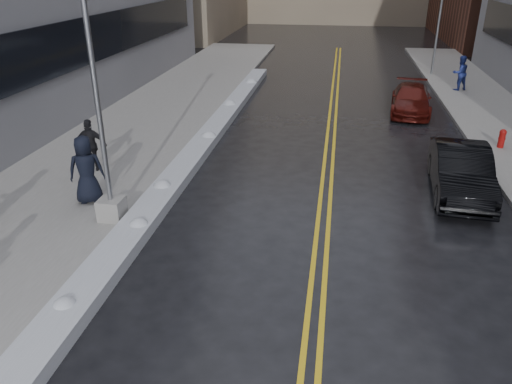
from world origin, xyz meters
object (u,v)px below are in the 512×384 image
at_px(pedestrian_east, 460,73).
at_px(car_black, 461,171).
at_px(traffic_signal, 439,21).
at_px(pedestrian_d, 91,145).
at_px(car_maroon, 411,99).
at_px(fire_hydrant, 502,137).
at_px(lamppost, 102,137).
at_px(pedestrian_c, 86,170).

relative_size(pedestrian_east, car_black, 0.41).
xyz_separation_m(pedestrian_east, car_black, (-2.69, -14.11, -0.33)).
height_order(traffic_signal, pedestrian_east, traffic_signal).
distance_m(pedestrian_d, car_maroon, 15.20).
height_order(pedestrian_d, pedestrian_east, pedestrian_east).
distance_m(fire_hydrant, car_maroon, 5.81).
xyz_separation_m(lamppost, pedestrian_east, (12.58, 17.77, -1.44)).
height_order(traffic_signal, pedestrian_c, traffic_signal).
height_order(pedestrian_c, car_black, pedestrian_c).
height_order(fire_hydrant, pedestrian_east, pedestrian_east).
bearing_deg(car_black, fire_hydrant, 65.20).
relative_size(pedestrian_d, pedestrian_east, 0.96).
distance_m(fire_hydrant, pedestrian_d, 15.19).
distance_m(traffic_signal, pedestrian_c, 24.82).
distance_m(traffic_signal, pedestrian_east, 4.89).
xyz_separation_m(fire_hydrant, car_black, (-2.40, -4.35, 0.21)).
height_order(fire_hydrant, car_maroon, car_maroon).
xyz_separation_m(fire_hydrant, traffic_signal, (-0.50, 14.00, 2.85)).
distance_m(traffic_signal, car_black, 18.63).
distance_m(lamppost, pedestrian_c, 1.98).
xyz_separation_m(pedestrian_c, car_maroon, (10.58, 12.16, -0.53)).
bearing_deg(fire_hydrant, car_maroon, 119.06).
relative_size(car_black, car_maroon, 1.03).
relative_size(pedestrian_d, car_maroon, 0.40).
bearing_deg(pedestrian_d, car_black, 169.94).
bearing_deg(car_maroon, traffic_signal, 81.31).
distance_m(traffic_signal, pedestrian_d, 23.46).
distance_m(pedestrian_c, car_maroon, 16.13).
bearing_deg(traffic_signal, fire_hydrant, -87.95).
bearing_deg(lamppost, car_maroon, 54.07).
height_order(traffic_signal, pedestrian_d, traffic_signal).
bearing_deg(pedestrian_d, car_maroon, -151.69).
distance_m(pedestrian_c, pedestrian_d, 2.57).
bearing_deg(traffic_signal, pedestrian_east, -79.50).
bearing_deg(fire_hydrant, pedestrian_east, 88.33).
bearing_deg(car_maroon, car_black, -81.55).
distance_m(pedestrian_east, car_maroon, 5.64).
xyz_separation_m(fire_hydrant, pedestrian_d, (-14.43, -4.73, 0.50)).
xyz_separation_m(traffic_signal, pedestrian_east, (0.78, -4.23, -2.31)).
relative_size(fire_hydrant, pedestrian_east, 0.39).
relative_size(traffic_signal, pedestrian_d, 3.34).
bearing_deg(pedestrian_east, lamppost, 30.88).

